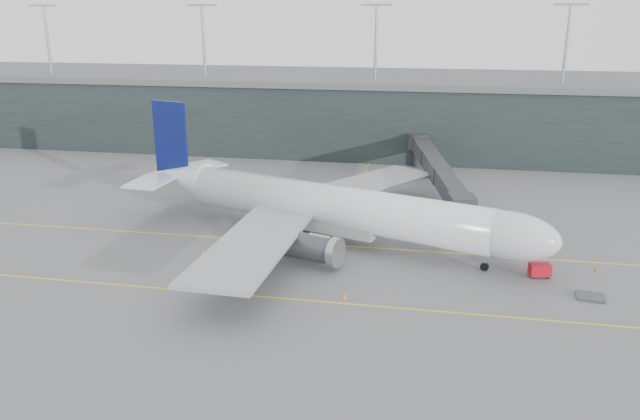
# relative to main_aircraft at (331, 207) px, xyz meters

# --- Properties ---
(ground) EXTENTS (320.00, 320.00, 0.00)m
(ground) POSITION_rel_main_aircraft_xyz_m (-4.89, 2.54, -4.51)
(ground) COLOR #5D5D62
(ground) RESTS_ON ground
(taxiline_a) EXTENTS (160.00, 0.25, 0.02)m
(taxiline_a) POSITION_rel_main_aircraft_xyz_m (-4.89, -1.46, -4.50)
(taxiline_a) COLOR yellow
(taxiline_a) RESTS_ON ground
(taxiline_b) EXTENTS (160.00, 0.25, 0.02)m
(taxiline_b) POSITION_rel_main_aircraft_xyz_m (-4.89, -17.46, -4.50)
(taxiline_b) COLOR yellow
(taxiline_b) RESTS_ON ground
(taxiline_lead_main) EXTENTS (0.25, 60.00, 0.02)m
(taxiline_lead_main) POSITION_rel_main_aircraft_xyz_m (0.11, 22.54, -4.50)
(taxiline_lead_main) COLOR yellow
(taxiline_lead_main) RESTS_ON ground
(terminal) EXTENTS (240.00, 36.00, 29.00)m
(terminal) POSITION_rel_main_aircraft_xyz_m (-4.89, 60.53, 3.11)
(terminal) COLOR black
(terminal) RESTS_ON ground
(main_aircraft) EXTENTS (55.79, 51.41, 16.06)m
(main_aircraft) POSITION_rel_main_aircraft_xyz_m (0.00, 0.00, 0.00)
(main_aircraft) COLOR silver
(main_aircraft) RESTS_ON ground
(jet_bridge) EXTENTS (9.95, 44.36, 6.27)m
(jet_bridge) POSITION_rel_main_aircraft_xyz_m (13.44, 24.99, 0.18)
(jet_bridge) COLOR #2C2C31
(jet_bridge) RESTS_ON ground
(gse_cart) EXTENTS (2.44, 1.79, 1.52)m
(gse_cart) POSITION_rel_main_aircraft_xyz_m (24.54, -6.91, -3.66)
(gse_cart) COLOR red
(gse_cart) RESTS_ON ground
(baggage_dolly) EXTENTS (2.99, 2.51, 0.27)m
(baggage_dolly) POSITION_rel_main_aircraft_xyz_m (28.92, -11.57, -4.34)
(baggage_dolly) COLOR #3C3B41
(baggage_dolly) RESTS_ON ground
(uld_a) EXTENTS (1.97, 1.63, 1.70)m
(uld_a) POSITION_rel_main_aircraft_xyz_m (-10.76, 13.40, -3.62)
(uld_a) COLOR #3C3C41
(uld_a) RESTS_ON ground
(uld_b) EXTENTS (2.13, 1.87, 1.67)m
(uld_b) POSITION_rel_main_aircraft_xyz_m (-8.95, 14.95, -3.63)
(uld_b) COLOR #3C3C41
(uld_b) RESTS_ON ground
(uld_c) EXTENTS (2.26, 1.88, 1.93)m
(uld_c) POSITION_rel_main_aircraft_xyz_m (-5.91, 13.57, -3.49)
(uld_c) COLOR #3C3C41
(uld_c) RESTS_ON ground
(cone_nose) EXTENTS (0.41, 0.41, 0.65)m
(cone_nose) POSITION_rel_main_aircraft_xyz_m (31.09, -4.27, -4.18)
(cone_nose) COLOR #EA4E0D
(cone_nose) RESTS_ON ground
(cone_wing_stbd) EXTENTS (0.43, 0.43, 0.69)m
(cone_wing_stbd) POSITION_rel_main_aircraft_xyz_m (4.17, -16.33, -4.16)
(cone_wing_stbd) COLOR orange
(cone_wing_stbd) RESTS_ON ground
(cone_wing_port) EXTENTS (0.50, 0.50, 0.80)m
(cone_wing_port) POSITION_rel_main_aircraft_xyz_m (2.59, 12.37, -4.11)
(cone_wing_port) COLOR orange
(cone_wing_port) RESTS_ON ground
(cone_tail) EXTENTS (0.40, 0.40, 0.64)m
(cone_tail) POSITION_rel_main_aircraft_xyz_m (-14.47, -7.26, -4.19)
(cone_tail) COLOR orange
(cone_tail) RESTS_ON ground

